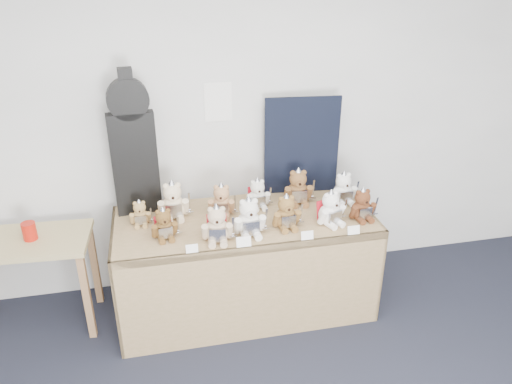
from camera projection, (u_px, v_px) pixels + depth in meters
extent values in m
plane|color=white|center=(217.00, 127.00, 3.85)|extent=(6.00, 0.00, 6.00)
cube|color=white|center=(218.00, 102.00, 3.76)|extent=(0.21, 0.00, 0.30)
cube|color=olive|center=(245.00, 222.00, 3.69)|extent=(1.92, 0.81, 0.06)
cube|color=olive|center=(256.00, 294.00, 3.50)|extent=(1.92, 0.03, 0.80)
cube|color=olive|center=(119.00, 279.00, 3.67)|extent=(0.02, 0.80, 0.80)
cube|color=olive|center=(360.00, 250.00, 4.03)|extent=(0.02, 0.80, 0.80)
cube|color=tan|center=(24.00, 242.00, 3.52)|extent=(0.92, 0.55, 0.04)
cube|color=#8C603C|center=(87.00, 297.00, 3.55)|extent=(0.05, 0.05, 0.70)
cube|color=#8C603C|center=(95.00, 264.00, 3.92)|extent=(0.05, 0.05, 0.70)
cube|color=black|center=(135.00, 164.00, 3.61)|extent=(0.33, 0.12, 0.77)
cylinder|color=black|center=(128.00, 99.00, 3.40)|extent=(0.30, 0.12, 0.29)
cube|color=black|center=(126.00, 82.00, 3.35)|extent=(0.10, 0.09, 0.19)
cube|color=black|center=(302.00, 146.00, 3.92)|extent=(0.59, 0.08, 0.79)
cylinder|color=red|center=(29.00, 231.00, 3.49)|extent=(0.10, 0.10, 0.13)
ellipsoid|color=brown|center=(164.00, 229.00, 3.40)|extent=(0.16, 0.14, 0.15)
sphere|color=brown|center=(163.00, 217.00, 3.36)|extent=(0.11, 0.11, 0.11)
cylinder|color=brown|center=(165.00, 221.00, 3.33)|extent=(0.05, 0.03, 0.04)
sphere|color=black|center=(165.00, 222.00, 3.31)|extent=(0.02, 0.02, 0.02)
sphere|color=brown|center=(158.00, 212.00, 3.33)|extent=(0.03, 0.03, 0.03)
sphere|color=brown|center=(168.00, 211.00, 3.35)|extent=(0.03, 0.03, 0.03)
cylinder|color=brown|center=(155.00, 231.00, 3.37)|extent=(0.05, 0.08, 0.11)
cylinder|color=brown|center=(175.00, 228.00, 3.41)|extent=(0.05, 0.08, 0.11)
cylinder|color=brown|center=(161.00, 239.00, 3.37)|extent=(0.05, 0.10, 0.04)
cylinder|color=brown|center=(171.00, 237.00, 3.39)|extent=(0.05, 0.10, 0.04)
cube|color=silver|center=(166.00, 233.00, 3.36)|extent=(0.10, 0.03, 0.08)
cone|color=silver|center=(163.00, 211.00, 3.34)|extent=(0.09, 0.09, 0.07)
cube|color=silver|center=(178.00, 225.00, 3.39)|extent=(0.02, 0.04, 0.15)
cube|color=silver|center=(179.00, 233.00, 3.42)|extent=(0.04, 0.01, 0.01)
cube|color=#B31421|center=(163.00, 224.00, 3.45)|extent=(0.12, 0.04, 0.13)
ellipsoid|color=#C9AD8D|center=(217.00, 231.00, 3.37)|extent=(0.18, 0.16, 0.17)
sphere|color=#C9AD8D|center=(217.00, 216.00, 3.32)|extent=(0.12, 0.12, 0.12)
cylinder|color=#C9AD8D|center=(217.00, 221.00, 3.28)|extent=(0.06, 0.03, 0.05)
sphere|color=black|center=(217.00, 222.00, 3.26)|extent=(0.02, 0.02, 0.02)
sphere|color=#C9AD8D|center=(210.00, 210.00, 3.29)|extent=(0.04, 0.04, 0.04)
sphere|color=#C9AD8D|center=(222.00, 209.00, 3.30)|extent=(0.04, 0.04, 0.04)
cylinder|color=#C9AD8D|center=(205.00, 232.00, 3.34)|extent=(0.06, 0.10, 0.13)
cylinder|color=#C9AD8D|center=(229.00, 230.00, 3.35)|extent=(0.06, 0.10, 0.13)
cylinder|color=#C9AD8D|center=(212.00, 242.00, 3.33)|extent=(0.06, 0.12, 0.05)
cylinder|color=#C9AD8D|center=(223.00, 241.00, 3.34)|extent=(0.06, 0.12, 0.05)
cube|color=silver|center=(218.00, 235.00, 3.31)|extent=(0.11, 0.03, 0.09)
cone|color=silver|center=(216.00, 209.00, 3.30)|extent=(0.11, 0.11, 0.08)
cube|color=silver|center=(233.00, 228.00, 3.33)|extent=(0.02, 0.04, 0.18)
cube|color=silver|center=(233.00, 237.00, 3.36)|extent=(0.05, 0.01, 0.01)
cube|color=#B31421|center=(217.00, 224.00, 3.42)|extent=(0.14, 0.05, 0.15)
ellipsoid|color=white|center=(249.00, 224.00, 3.44)|extent=(0.18, 0.16, 0.18)
sphere|color=white|center=(249.00, 208.00, 3.39)|extent=(0.13, 0.13, 0.13)
cylinder|color=white|center=(251.00, 213.00, 3.35)|extent=(0.06, 0.03, 0.06)
sphere|color=black|center=(251.00, 215.00, 3.33)|extent=(0.02, 0.02, 0.02)
sphere|color=white|center=(243.00, 202.00, 3.36)|extent=(0.04, 0.04, 0.04)
sphere|color=white|center=(255.00, 201.00, 3.38)|extent=(0.04, 0.04, 0.04)
cylinder|color=white|center=(237.00, 226.00, 3.40)|extent=(0.05, 0.10, 0.14)
cylinder|color=white|center=(262.00, 223.00, 3.44)|extent=(0.05, 0.10, 0.14)
cylinder|color=white|center=(245.00, 235.00, 3.40)|extent=(0.06, 0.12, 0.05)
cylinder|color=white|center=(257.00, 234.00, 3.42)|extent=(0.06, 0.12, 0.05)
cube|color=silver|center=(251.00, 228.00, 3.38)|extent=(0.12, 0.02, 0.10)
cone|color=silver|center=(249.00, 201.00, 3.37)|extent=(0.11, 0.11, 0.09)
cube|color=silver|center=(266.00, 220.00, 3.42)|extent=(0.02, 0.04, 0.19)
cube|color=silver|center=(266.00, 229.00, 3.45)|extent=(0.05, 0.01, 0.01)
ellipsoid|color=brown|center=(286.00, 218.00, 3.54)|extent=(0.17, 0.14, 0.16)
sphere|color=brown|center=(286.00, 204.00, 3.49)|extent=(0.12, 0.12, 0.12)
cylinder|color=brown|center=(288.00, 209.00, 3.45)|extent=(0.05, 0.03, 0.05)
sphere|color=black|center=(289.00, 210.00, 3.43)|extent=(0.02, 0.02, 0.02)
sphere|color=brown|center=(281.00, 199.00, 3.46)|extent=(0.04, 0.04, 0.04)
sphere|color=brown|center=(292.00, 198.00, 3.48)|extent=(0.04, 0.04, 0.04)
cylinder|color=brown|center=(276.00, 220.00, 3.50)|extent=(0.05, 0.09, 0.12)
cylinder|color=brown|center=(297.00, 217.00, 3.53)|extent=(0.05, 0.09, 0.12)
cylinder|color=brown|center=(283.00, 228.00, 3.50)|extent=(0.05, 0.11, 0.05)
cylinder|color=brown|center=(293.00, 227.00, 3.52)|extent=(0.05, 0.11, 0.05)
cube|color=silver|center=(289.00, 222.00, 3.48)|extent=(0.11, 0.02, 0.09)
cone|color=silver|center=(286.00, 198.00, 3.47)|extent=(0.10, 0.10, 0.08)
cube|color=silver|center=(301.00, 214.00, 3.52)|extent=(0.01, 0.04, 0.17)
cube|color=silver|center=(301.00, 222.00, 3.54)|extent=(0.05, 0.01, 0.01)
ellipsoid|color=white|center=(330.00, 214.00, 3.58)|extent=(0.20, 0.19, 0.17)
sphere|color=white|center=(331.00, 201.00, 3.53)|extent=(0.12, 0.12, 0.12)
cylinder|color=white|center=(335.00, 205.00, 3.50)|extent=(0.06, 0.04, 0.05)
sphere|color=black|center=(337.00, 206.00, 3.48)|extent=(0.02, 0.02, 0.02)
sphere|color=white|center=(327.00, 196.00, 3.49)|extent=(0.04, 0.04, 0.04)
sphere|color=white|center=(335.00, 193.00, 3.53)|extent=(0.04, 0.04, 0.04)
cylinder|color=white|center=(323.00, 217.00, 3.52)|extent=(0.07, 0.10, 0.13)
cylinder|color=white|center=(340.00, 212.00, 3.60)|extent=(0.07, 0.10, 0.13)
cylinder|color=white|center=(330.00, 225.00, 3.54)|extent=(0.08, 0.12, 0.05)
cylinder|color=white|center=(338.00, 222.00, 3.57)|extent=(0.08, 0.12, 0.05)
cube|color=silver|center=(335.00, 217.00, 3.53)|extent=(0.11, 0.05, 0.09)
cone|color=silver|center=(331.00, 194.00, 3.51)|extent=(0.10, 0.10, 0.08)
cube|color=silver|center=(344.00, 209.00, 3.59)|extent=(0.03, 0.04, 0.17)
cube|color=silver|center=(343.00, 217.00, 3.62)|extent=(0.05, 0.02, 0.01)
cube|color=#B31421|center=(324.00, 209.00, 3.62)|extent=(0.14, 0.07, 0.15)
ellipsoid|color=brown|center=(361.00, 210.00, 3.65)|extent=(0.17, 0.15, 0.16)
sphere|color=brown|center=(363.00, 197.00, 3.60)|extent=(0.11, 0.11, 0.11)
cylinder|color=brown|center=(366.00, 201.00, 3.56)|extent=(0.05, 0.03, 0.05)
sphere|color=black|center=(367.00, 202.00, 3.55)|extent=(0.02, 0.02, 0.02)
sphere|color=brown|center=(359.00, 193.00, 3.57)|extent=(0.04, 0.04, 0.04)
sphere|color=brown|center=(368.00, 191.00, 3.59)|extent=(0.04, 0.04, 0.04)
cylinder|color=brown|center=(354.00, 212.00, 3.61)|extent=(0.05, 0.09, 0.12)
cylinder|color=brown|center=(372.00, 209.00, 3.65)|extent=(0.05, 0.09, 0.12)
cylinder|color=brown|center=(360.00, 220.00, 3.61)|extent=(0.06, 0.11, 0.05)
cylinder|color=brown|center=(369.00, 218.00, 3.63)|extent=(0.06, 0.11, 0.05)
cube|color=silver|center=(365.00, 213.00, 3.59)|extent=(0.10, 0.03, 0.09)
cone|color=silver|center=(363.00, 191.00, 3.58)|extent=(0.10, 0.10, 0.07)
cube|color=silver|center=(376.00, 206.00, 3.63)|extent=(0.02, 0.04, 0.16)
cube|color=silver|center=(375.00, 214.00, 3.66)|extent=(0.05, 0.01, 0.01)
ellipsoid|color=beige|center=(173.00, 207.00, 3.67)|extent=(0.18, 0.16, 0.18)
sphere|color=beige|center=(172.00, 192.00, 3.61)|extent=(0.13, 0.13, 0.13)
cylinder|color=beige|center=(173.00, 197.00, 3.57)|extent=(0.06, 0.03, 0.06)
sphere|color=black|center=(173.00, 198.00, 3.55)|extent=(0.02, 0.02, 0.02)
sphere|color=beige|center=(166.00, 186.00, 3.58)|extent=(0.04, 0.04, 0.04)
sphere|color=beige|center=(178.00, 185.00, 3.60)|extent=(0.04, 0.04, 0.04)
cylinder|color=beige|center=(161.00, 209.00, 3.62)|extent=(0.05, 0.10, 0.14)
cylinder|color=beige|center=(185.00, 206.00, 3.66)|extent=(0.05, 0.10, 0.14)
cylinder|color=beige|center=(169.00, 218.00, 3.62)|extent=(0.06, 0.12, 0.05)
cylinder|color=beige|center=(180.00, 217.00, 3.64)|extent=(0.06, 0.12, 0.05)
cube|color=silver|center=(174.00, 211.00, 3.60)|extent=(0.12, 0.02, 0.10)
cone|color=silver|center=(172.00, 185.00, 3.59)|extent=(0.11, 0.11, 0.09)
cube|color=silver|center=(189.00, 203.00, 3.64)|extent=(0.01, 0.05, 0.19)
cube|color=silver|center=(190.00, 212.00, 3.67)|extent=(0.05, 0.01, 0.01)
ellipsoid|color=tan|center=(222.00, 206.00, 3.70)|extent=(0.19, 0.17, 0.16)
sphere|color=tan|center=(221.00, 193.00, 3.66)|extent=(0.12, 0.12, 0.12)
cylinder|color=tan|center=(221.00, 197.00, 3.61)|extent=(0.05, 0.04, 0.05)
sphere|color=black|center=(221.00, 198.00, 3.60)|extent=(0.02, 0.02, 0.02)
sphere|color=tan|center=(216.00, 187.00, 3.64)|extent=(0.04, 0.04, 0.04)
sphere|color=tan|center=(226.00, 187.00, 3.64)|extent=(0.04, 0.04, 0.04)
cylinder|color=tan|center=(211.00, 206.00, 3.68)|extent=(0.06, 0.10, 0.12)
cylinder|color=tan|center=(232.00, 206.00, 3.68)|extent=(0.06, 0.10, 0.12)
cylinder|color=tan|center=(217.00, 215.00, 3.67)|extent=(0.07, 0.11, 0.05)
cylinder|color=tan|center=(226.00, 215.00, 3.67)|extent=(0.07, 0.11, 0.05)
cube|color=silver|center=(221.00, 209.00, 3.64)|extent=(0.11, 0.04, 0.09)
cone|color=silver|center=(221.00, 187.00, 3.63)|extent=(0.10, 0.10, 0.08)
cube|color=silver|center=(235.00, 204.00, 3.66)|extent=(0.02, 0.04, 0.17)
cube|color=silver|center=(235.00, 212.00, 3.69)|extent=(0.05, 0.02, 0.01)
ellipsoid|color=white|center=(257.00, 199.00, 3.82)|extent=(0.15, 0.13, 0.15)
sphere|color=white|center=(257.00, 187.00, 3.78)|extent=(0.11, 0.11, 0.11)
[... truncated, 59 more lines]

